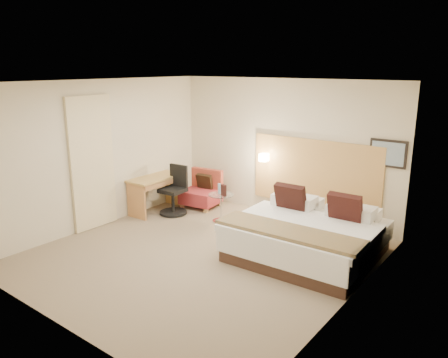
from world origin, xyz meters
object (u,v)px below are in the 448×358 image
Objects in this scene: bed at (308,235)px; desk_chair at (174,194)px; side_table at (221,206)px; lounge_chair at (202,192)px; desk at (157,184)px.

bed is 3.08m from desk_chair.
side_table is 1.06m from desk_chair.
desk_chair is (-1.04, -0.20, 0.10)m from side_table.
desk is at bearing -122.74° from lounge_chair.
desk_chair is at bearing -169.26° from side_table.
lounge_chair is 0.72m from desk_chair.
bed is 3.06m from lounge_chair.
desk is at bearing -162.32° from desk_chair.
bed is 3.46m from desk.
desk is 1.21× the size of desk_chair.
side_table is at bearing -29.15° from lounge_chair.
desk reaches higher than side_table.
bed is at bearing -16.77° from lounge_chair.
desk is 0.44m from desk_chair.
lounge_chair is 0.83× the size of desk_chair.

